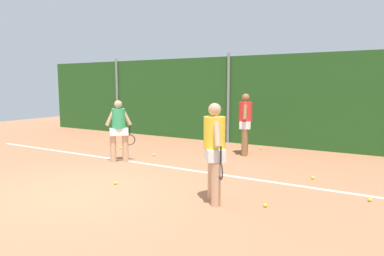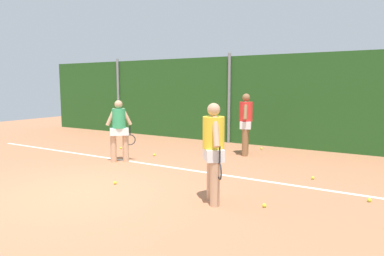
{
  "view_description": "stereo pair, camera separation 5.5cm",
  "coord_description": "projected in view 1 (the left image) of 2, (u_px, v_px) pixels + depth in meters",
  "views": [
    {
      "loc": [
        5.02,
        -4.39,
        2.0
      ],
      "look_at": [
        0.86,
        2.62,
        0.98
      ],
      "focal_mm": 32.58,
      "sensor_mm": 36.0,
      "label": 1
    },
    {
      "loc": [
        5.07,
        -4.36,
        2.0
      ],
      "look_at": [
        0.86,
        2.62,
        0.98
      ],
      "focal_mm": 32.58,
      "sensor_mm": 36.0,
      "label": 2
    }
  ],
  "objects": [
    {
      "name": "ground_plane",
      "position": [
        147.0,
        170.0,
        8.21
      ],
      "size": [
        26.99,
        26.99,
        0.0
      ],
      "primitive_type": "plane",
      "color": "#B2704C"
    },
    {
      "name": "hedge_fence_backdrop",
      "position": [
        230.0,
        100.0,
        12.04
      ],
      "size": [
        17.55,
        0.25,
        2.95
      ],
      "primitive_type": "cube",
      "color": "#23511E",
      "rests_on": "ground_plane"
    },
    {
      "name": "fence_post_left",
      "position": [
        117.0,
        96.0,
        14.45
      ],
      "size": [
        0.1,
        0.1,
        3.06
      ],
      "primitive_type": "cylinder",
      "color": "gray",
      "rests_on": "ground_plane"
    },
    {
      "name": "fence_post_center",
      "position": [
        228.0,
        98.0,
        11.88
      ],
      "size": [
        0.1,
        0.1,
        3.06
      ],
      "primitive_type": "cylinder",
      "color": "gray",
      "rests_on": "ground_plane"
    },
    {
      "name": "court_baseline_paint",
      "position": [
        159.0,
        166.0,
        8.63
      ],
      "size": [
        12.82,
        0.1,
        0.01
      ],
      "primitive_type": "cube",
      "color": "white",
      "rests_on": "ground_plane"
    },
    {
      "name": "player_foreground_near",
      "position": [
        214.0,
        148.0,
        5.82
      ],
      "size": [
        0.58,
        0.61,
        1.7
      ],
      "rotation": [
        0.0,
        0.0,
        5.37
      ],
      "color": "tan",
      "rests_on": "ground_plane"
    },
    {
      "name": "player_midcourt",
      "position": [
        119.0,
        128.0,
        8.96
      ],
      "size": [
        0.53,
        0.6,
        1.6
      ],
      "rotation": [
        0.0,
        0.0,
        0.78
      ],
      "color": "tan",
      "rests_on": "ground_plane"
    },
    {
      "name": "player_backcourt_far",
      "position": [
        245.0,
        121.0,
        9.87
      ],
      "size": [
        0.45,
        0.7,
        1.75
      ],
      "rotation": [
        0.0,
        0.0,
        1.91
      ],
      "color": "#8C603D",
      "rests_on": "ground_plane"
    },
    {
      "name": "tennis_ball_0",
      "position": [
        154.0,
        155.0,
        9.81
      ],
      "size": [
        0.07,
        0.07,
        0.07
      ],
      "primitive_type": "sphere",
      "color": "#CCDB33",
      "rests_on": "ground_plane"
    },
    {
      "name": "tennis_ball_2",
      "position": [
        265.0,
        205.0,
        5.71
      ],
      "size": [
        0.07,
        0.07,
        0.07
      ],
      "primitive_type": "sphere",
      "color": "#CCDB33",
      "rests_on": "ground_plane"
    },
    {
      "name": "tennis_ball_4",
      "position": [
        115.0,
        183.0,
        7.01
      ],
      "size": [
        0.07,
        0.07,
        0.07
      ],
      "primitive_type": "sphere",
      "color": "#CCDB33",
      "rests_on": "ground_plane"
    },
    {
      "name": "tennis_ball_5",
      "position": [
        313.0,
        178.0,
        7.4
      ],
      "size": [
        0.07,
        0.07,
        0.07
      ],
      "primitive_type": "sphere",
      "color": "#CCDB33",
      "rests_on": "ground_plane"
    },
    {
      "name": "tennis_ball_6",
      "position": [
        120.0,
        148.0,
        10.86
      ],
      "size": [
        0.07,
        0.07,
        0.07
      ],
      "primitive_type": "sphere",
      "color": "#CCDB33",
      "rests_on": "ground_plane"
    },
    {
      "name": "tennis_ball_7",
      "position": [
        261.0,
        148.0,
        10.81
      ],
      "size": [
        0.07,
        0.07,
        0.07
      ],
      "primitive_type": "sphere",
      "color": "#CCDB33",
      "rests_on": "ground_plane"
    },
    {
      "name": "tennis_ball_8",
      "position": [
        370.0,
        200.0,
        5.98
      ],
      "size": [
        0.07,
        0.07,
        0.07
      ],
      "primitive_type": "sphere",
      "color": "#CCDB33",
      "rests_on": "ground_plane"
    }
  ]
}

